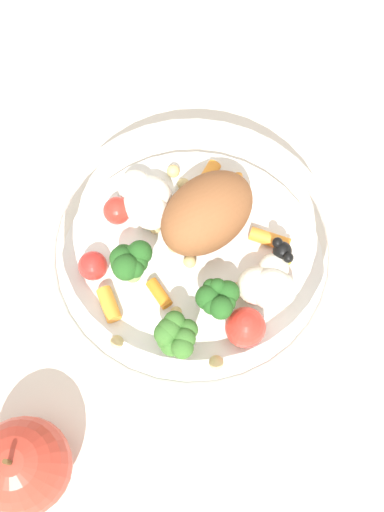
% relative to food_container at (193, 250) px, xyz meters
% --- Properties ---
extents(ground_plane, '(2.40, 2.40, 0.00)m').
position_rel_food_container_xyz_m(ground_plane, '(0.01, -0.01, -0.03)').
color(ground_plane, silver).
extents(food_container, '(0.24, 0.24, 0.07)m').
position_rel_food_container_xyz_m(food_container, '(0.00, 0.00, 0.00)').
color(food_container, white).
rests_on(food_container, ground_plane).
extents(loose_apple, '(0.07, 0.07, 0.08)m').
position_rel_food_container_xyz_m(loose_apple, '(-0.19, 0.08, 0.00)').
color(loose_apple, '#BC3828').
rests_on(loose_apple, ground_plane).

